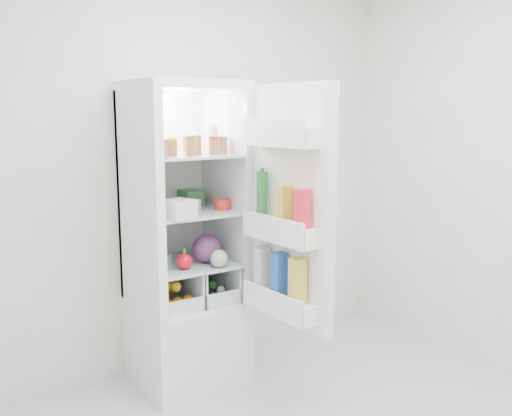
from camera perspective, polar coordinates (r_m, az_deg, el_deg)
room_walls at (r=2.43m, az=9.70°, el=8.62°), size 3.02×3.02×2.61m
refrigerator at (r=3.50m, az=-7.34°, el=-6.43°), size 0.60×0.60×1.80m
shelf_low at (r=3.42m, az=-6.91°, el=-5.48°), size 0.49×0.53×0.01m
shelf_mid at (r=3.36m, az=-7.02°, el=-0.36°), size 0.49×0.53×0.02m
shelf_top at (r=3.32m, az=-7.13°, el=5.26°), size 0.49×0.53×0.02m
crisper_left at (r=3.41m, az=-8.73°, el=-7.86°), size 0.23×0.46×0.22m
crisper_right at (r=3.51m, az=-5.06°, el=-7.26°), size 0.23×0.46×0.22m
condiment_jars at (r=3.26m, az=-6.86°, el=6.07°), size 0.46×0.34×0.08m
squeeze_bottle at (r=3.48m, az=-4.59°, el=7.00°), size 0.06×0.06×0.17m
tub_white at (r=3.11m, az=-7.85°, el=-0.10°), size 0.19×0.19×0.10m
tub_cream at (r=3.37m, az=-6.81°, el=0.34°), size 0.13×0.13×0.06m
tin_red at (r=3.37m, az=-3.42°, el=0.40°), size 0.12×0.12×0.06m
foil_tray at (r=3.33m, az=-8.80°, el=-0.01°), size 0.19×0.16×0.04m
tub_green at (r=3.56m, az=-6.53°, el=1.07°), size 0.12×0.16×0.09m
red_cabbage at (r=3.38m, az=-4.99°, el=-4.06°), size 0.17×0.17×0.17m
bell_pepper at (r=3.25m, az=-7.17°, el=-5.32°), size 0.09×0.09×0.09m
mushroom_bowl at (r=3.37m, az=-9.63°, el=-5.10°), size 0.17×0.17×0.06m
salad_bag at (r=3.27m, az=-3.71°, el=-5.07°), size 0.10×0.10×0.10m
citrus_pile at (r=3.36m, az=-8.44°, el=-8.48°), size 0.20×0.24×0.16m
veg_pile at (r=3.53m, az=-4.97°, el=-7.99°), size 0.16×0.30×0.10m
fridge_door at (r=3.03m, az=3.26°, el=-0.56°), size 0.21×0.60×1.30m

